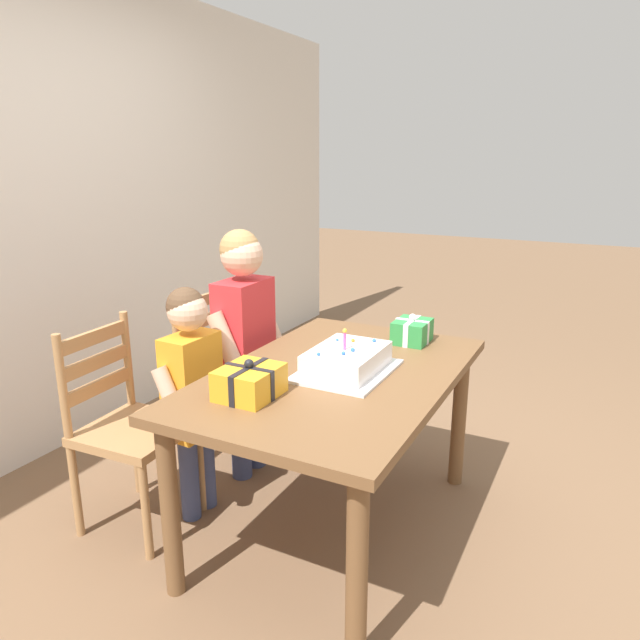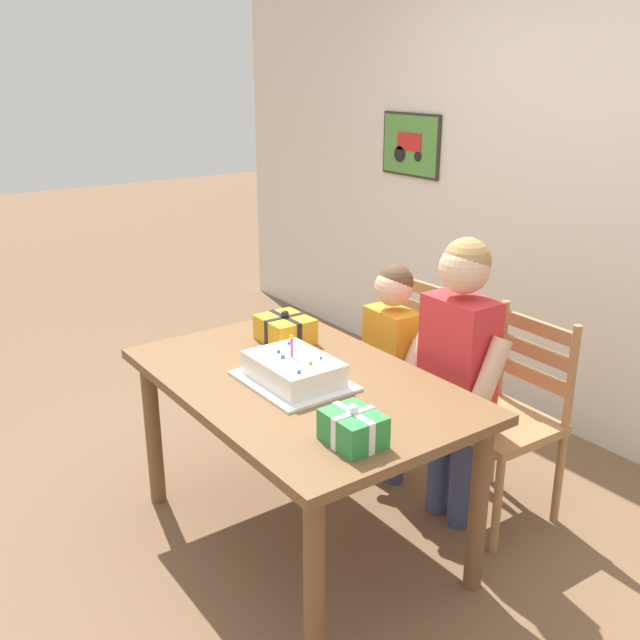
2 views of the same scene
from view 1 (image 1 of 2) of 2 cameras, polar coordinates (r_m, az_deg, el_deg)
name	(u,v)px [view 1 (image 1 of 2)]	position (r m, az deg, el deg)	size (l,w,h in m)	color
ground_plane	(335,528)	(2.77, 1.52, -19.65)	(20.00, 20.00, 0.00)	brown
back_wall	(30,216)	(3.42, -26.46, 9.07)	(6.40, 0.11, 2.60)	silver
dining_table	(337,394)	(2.45, 1.63, -7.25)	(1.41, 0.91, 0.74)	brown
birthday_cake	(347,361)	(2.40, 2.63, -4.02)	(0.44, 0.34, 0.19)	silver
gift_box_red_large	(412,331)	(2.81, 8.97, -1.09)	(0.19, 0.16, 0.14)	#2D8E42
gift_box_beside_cake	(250,382)	(2.17, -6.90, -6.02)	(0.23, 0.20, 0.15)	gold
chair_left	(128,426)	(2.72, -18.23, -9.76)	(0.44, 0.44, 0.92)	#A87A4C
chair_right	(224,374)	(3.20, -9.34, -5.22)	(0.43, 0.43, 0.92)	#A87A4C
child_older	(245,330)	(2.90, -7.36, -0.99)	(0.46, 0.26, 1.27)	#38426B
child_younger	(192,381)	(2.63, -12.37, -5.84)	(0.39, 0.23, 1.07)	#38426B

